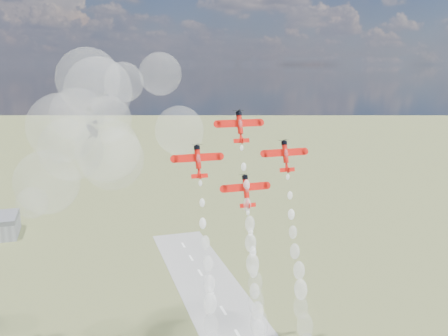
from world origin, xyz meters
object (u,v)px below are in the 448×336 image
plane_right (285,155)px  plane_slot (246,190)px  plane_left (198,161)px  plane_lead (240,126)px

plane_right → plane_slot: (-14.03, -3.08, -9.32)m
plane_right → plane_slot: bearing=-167.6°
plane_right → plane_slot: size_ratio=1.00×
plane_left → plane_right: bearing=0.0°
plane_lead → plane_right: (14.03, -3.08, -9.32)m
plane_lead → plane_left: plane_lead is taller
plane_left → plane_right: 28.06m
plane_right → plane_lead: bearing=167.6°
plane_lead → plane_right: bearing=-12.4°
plane_right → plane_slot: 17.12m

